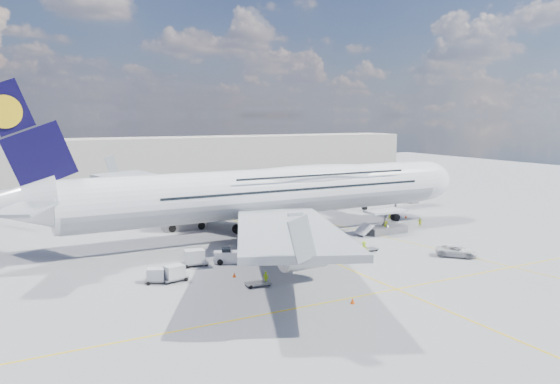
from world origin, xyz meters
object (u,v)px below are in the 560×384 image
airliner (271,192)px  cone_wing_right_outer (353,301)px  jet_bridge (379,175)px  catering_truck_outer (105,206)px  baggage_tug (226,256)px  crew_nose (390,214)px  crew_wing (266,278)px  dolly_row_a (156,275)px  crew_tug (364,248)px  cargo_loader (384,225)px  dolly_back (174,273)px  dolly_row_c (258,283)px  cone_wing_left_outer (174,211)px  cone_wing_right_inner (234,275)px  crew_loader (420,223)px  cone_nose (406,217)px  service_van (456,251)px  dolly_nose_far (368,249)px  dolly_row_b (194,257)px  crew_van (386,227)px  dolly_nose_near (334,247)px  catering_truck_inner (184,217)px  cone_wing_left_inner (172,217)px

airliner → cone_wing_right_outer: airliner is taller
jet_bridge → catering_truck_outer: (-49.10, 18.10, -4.91)m
baggage_tug → cone_wing_right_outer: size_ratio=5.67×
baggage_tug → catering_truck_outer: size_ratio=0.45×
crew_nose → crew_wing: bearing=-152.7°
dolly_row_a → crew_tug: (27.56, -1.35, 0.11)m
cargo_loader → dolly_back: (-36.93, -8.93, -0.26)m
dolly_row_c → crew_nose: size_ratio=1.55×
airliner → cone_wing_left_outer: size_ratio=164.31×
airliner → cone_wing_right_inner: 23.42m
baggage_tug → cone_wing_right_inner: bearing=-82.2°
crew_loader → cone_nose: (3.39, 7.38, -0.50)m
crew_loader → crew_wing: bearing=-92.1°
cone_wing_right_inner → jet_bridge: bearing=33.5°
dolly_row_a → service_van: size_ratio=0.55×
dolly_nose_far → cone_wing_left_outer: 44.86m
cargo_loader → cone_wing_right_inner: bearing=-160.7°
cargo_loader → dolly_row_b: (-32.85, -3.99, -0.15)m
crew_van → cone_nose: 14.28m
dolly_row_b → dolly_row_a: bearing=-134.6°
catering_truck_outer → crew_wing: 51.58m
airliner → cargo_loader: airliner is taller
crew_van → cone_wing_right_inner: crew_van is taller
dolly_nose_far → dolly_nose_near: 4.61m
dolly_nose_near → baggage_tug: size_ratio=1.00×
dolly_row_a → cone_nose: size_ratio=5.06×
dolly_row_c → dolly_nose_near: 19.34m
dolly_row_c → baggage_tug: 10.42m
dolly_nose_far → crew_wing: (-19.00, -6.73, 0.44)m
jet_bridge → dolly_row_a: (-51.89, -26.53, -5.98)m
cone_wing_right_outer → catering_truck_inner: bearing=94.6°
catering_truck_outer → crew_van: size_ratio=3.76×
baggage_tug → cone_wing_left_inner: 32.78m
cargo_loader → baggage_tug: 29.17m
airliner → dolly_nose_far: bearing=-64.9°
cargo_loader → dolly_row_b: cargo_loader is taller
jet_bridge → cone_wing_left_outer: (-36.54, 16.42, -6.62)m
dolly_back → catering_truck_outer: bearing=77.8°
cargo_loader → crew_wing: 32.07m
crew_nose → crew_wing: (-36.49, -23.36, -0.19)m
cone_nose → crew_van: bearing=-143.4°
crew_wing → cone_wing_right_inner: bearing=11.1°
airliner → dolly_back: size_ratio=25.20×
catering_truck_inner → cone_wing_left_outer: bearing=79.7°
catering_truck_inner → cone_wing_right_outer: bearing=-84.0°
dolly_row_b → dolly_nose_far: size_ratio=1.28×
cone_wing_right_outer → airliner: bearing=77.3°
dolly_nose_near → crew_wing: (-15.61, -9.84, 0.39)m
dolly_row_c → crew_nose: (37.50, 23.40, 0.63)m
crew_nose → cone_wing_right_outer: size_ratio=3.16×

